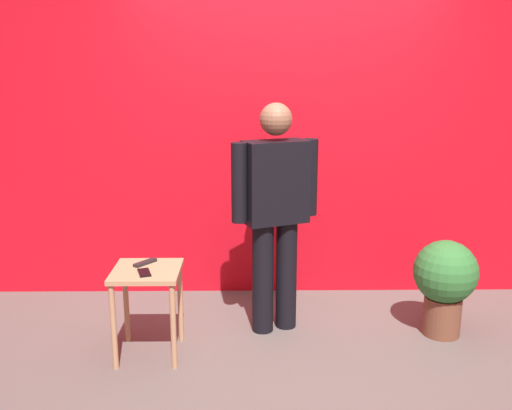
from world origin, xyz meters
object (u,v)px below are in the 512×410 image
object	(u,v)px
tv_remote	(145,263)
potted_plant	(445,280)
standing_person	(275,207)
cell_phone	(144,273)
side_table	(147,286)

from	to	relation	value
tv_remote	potted_plant	world-z (taller)	potted_plant
standing_person	cell_phone	xyz separation A→B (m)	(-0.84, -0.45, -0.31)
side_table	tv_remote	distance (m)	0.16
side_table	potted_plant	world-z (taller)	potted_plant
standing_person	tv_remote	size ratio (longest dim) A/B	9.52
standing_person	tv_remote	bearing A→B (deg)	-162.05
cell_phone	side_table	bearing A→B (deg)	71.86
standing_person	potted_plant	size ratio (longest dim) A/B	2.36
standing_person	potted_plant	distance (m)	1.29
tv_remote	potted_plant	distance (m)	2.06
side_table	potted_plant	size ratio (longest dim) A/B	0.86
standing_person	potted_plant	world-z (taller)	standing_person
standing_person	tv_remote	xyz separation A→B (m)	(-0.86, -0.28, -0.30)
side_table	cell_phone	xyz separation A→B (m)	(-0.00, -0.08, 0.12)
tv_remote	potted_plant	xyz separation A→B (m)	(2.04, 0.17, -0.20)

